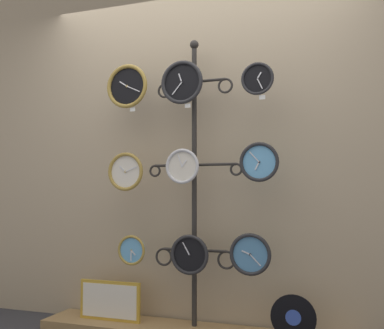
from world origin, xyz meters
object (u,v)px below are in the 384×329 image
at_px(clock_top_left, 127,86).
at_px(clock_middle_right, 259,162).
at_px(clock_bottom_center, 190,255).
at_px(vinyl_record, 293,318).
at_px(clock_bottom_right, 250,254).
at_px(display_stand, 194,229).
at_px(clock_bottom_left, 132,250).
at_px(clock_top_right, 258,79).
at_px(clock_middle_left, 126,172).
at_px(clock_middle_center, 182,166).
at_px(picture_frame, 110,301).
at_px(clock_top_center, 182,82).

xyz_separation_m(clock_top_left, clock_middle_right, (0.97, 0.02, -0.58)).
height_order(clock_bottom_center, vinyl_record, clock_bottom_center).
relative_size(clock_bottom_right, vinyl_record, 0.96).
distance_m(clock_top_left, clock_bottom_right, 1.49).
bearing_deg(display_stand, clock_bottom_center, -90.49).
xyz_separation_m(clock_bottom_left, clock_bottom_right, (0.86, -0.01, 0.01)).
xyz_separation_m(clock_top_right, clock_middle_right, (-0.00, 0.03, -0.55)).
bearing_deg(clock_top_left, clock_middle_right, 1.36).
bearing_deg(clock_middle_left, clock_top_right, -0.94).
bearing_deg(clock_middle_center, vinyl_record, 0.66).
bearing_deg(clock_middle_right, clock_top_right, -89.88).
bearing_deg(clock_bottom_center, picture_frame, 178.54).
bearing_deg(clock_bottom_center, clock_middle_left, 179.67).
bearing_deg(clock_top_left, clock_top_right, -0.47).
relative_size(clock_top_left, clock_middle_center, 1.33).
bearing_deg(clock_middle_left, clock_bottom_left, -8.31).
bearing_deg(picture_frame, clock_bottom_right, -1.56).
relative_size(clock_middle_right, clock_bottom_left, 1.23).
xyz_separation_m(clock_middle_left, clock_middle_right, (0.98, 0.02, 0.05)).
bearing_deg(clock_bottom_left, clock_bottom_center, 0.74).
bearing_deg(clock_bottom_left, clock_middle_center, -0.90).
relative_size(clock_middle_left, clock_middle_right, 1.06).
xyz_separation_m(clock_top_center, clock_bottom_center, (0.05, 0.02, -1.19)).
bearing_deg(display_stand, clock_middle_right, -9.25).
xyz_separation_m(display_stand, clock_bottom_right, (0.42, -0.11, -0.14)).
relative_size(clock_top_center, clock_bottom_left, 1.44).
xyz_separation_m(clock_bottom_center, picture_frame, (-0.62, 0.02, -0.36)).
xyz_separation_m(clock_top_center, vinyl_record, (0.74, 0.02, -1.55)).
relative_size(display_stand, picture_frame, 4.33).
relative_size(clock_top_center, clock_middle_right, 1.17).
distance_m(clock_top_left, clock_middle_left, 0.63).
height_order(clock_top_right, clock_bottom_right, clock_top_right).
height_order(clock_middle_right, clock_bottom_center, clock_middle_right).
bearing_deg(clock_middle_center, clock_top_center, -90.21).
bearing_deg(clock_middle_right, picture_frame, -179.89).
bearing_deg(clock_top_left, clock_bottom_left, -0.60).
bearing_deg(clock_middle_right, vinyl_record, -5.77).
xyz_separation_m(display_stand, clock_middle_right, (0.48, -0.08, 0.46)).
relative_size(clock_top_center, clock_bottom_right, 1.12).
relative_size(clock_top_left, clock_middle_right, 1.24).
height_order(clock_top_center, clock_bottom_left, clock_top_center).
height_order(clock_middle_left, vinyl_record, clock_middle_left).
height_order(clock_top_center, clock_bottom_right, clock_top_center).
height_order(display_stand, clock_middle_center, display_stand).
height_order(clock_bottom_left, clock_bottom_center, clock_bottom_center).
bearing_deg(clock_middle_right, clock_bottom_center, -177.87).
xyz_separation_m(clock_middle_right, clock_bottom_left, (-0.92, -0.02, -0.61)).
height_order(clock_middle_left, clock_middle_center, clock_middle_center).
bearing_deg(vinyl_record, clock_bottom_right, -177.97).
bearing_deg(clock_top_left, clock_middle_left, 141.15).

